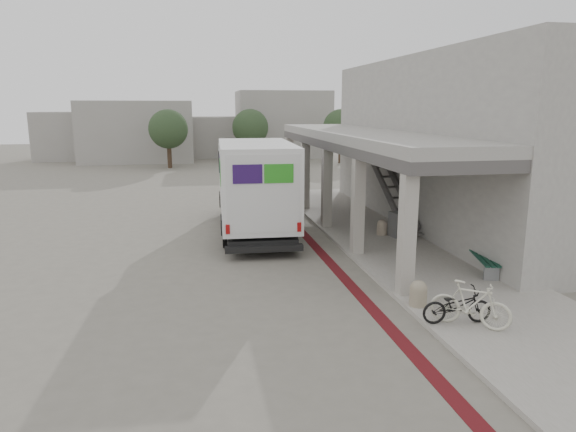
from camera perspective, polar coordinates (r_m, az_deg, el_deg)
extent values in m
plane|color=#6B665C|center=(16.75, 1.29, -5.31)|extent=(120.00, 120.00, 0.00)
cube|color=#541015|center=(18.84, 2.99, -3.33)|extent=(0.35, 40.00, 0.01)
cube|color=gray|center=(17.98, 13.89, -4.25)|extent=(4.40, 28.00, 0.12)
cube|color=gray|center=(22.86, 17.32, 7.76)|extent=(4.30, 17.00, 7.00)
cube|color=#4E4B49|center=(21.36, 8.32, 7.91)|extent=(3.40, 16.90, 0.35)
cube|color=gray|center=(21.34, 8.35, 8.85)|extent=(3.40, 16.90, 0.35)
cube|color=#989590|center=(49.89, -16.38, 9.01)|extent=(10.00, 6.00, 5.50)
cube|color=#989590|center=(53.76, -8.42, 8.75)|extent=(8.00, 6.00, 4.00)
cube|color=#989590|center=(52.50, -0.58, 10.16)|extent=(9.00, 6.00, 6.50)
cube|color=#989590|center=(53.76, -22.50, 8.24)|extent=(7.00, 5.00, 4.50)
cylinder|color=#38281C|center=(43.82, -13.04, 6.79)|extent=(0.36, 0.36, 2.40)
sphere|color=#253921|center=(43.69, -13.17, 9.40)|extent=(3.20, 3.20, 3.20)
cylinder|color=#38281C|center=(46.10, -4.17, 7.31)|extent=(0.36, 0.36, 2.40)
sphere|color=#253921|center=(45.98, -4.20, 9.80)|extent=(3.20, 3.20, 3.20)
cylinder|color=#38281C|center=(46.75, 5.85, 7.35)|extent=(0.36, 0.36, 2.40)
sphere|color=#253921|center=(46.63, 5.90, 9.80)|extent=(3.20, 3.20, 3.20)
cube|color=black|center=(20.95, -3.71, -0.50)|extent=(2.76, 8.00, 0.34)
cube|color=silver|center=(19.64, -3.55, 3.84)|extent=(3.00, 5.99, 2.93)
cube|color=silver|center=(23.51, -4.30, 4.77)|extent=(2.81, 2.28, 2.59)
cube|color=silver|center=(24.81, -4.45, 2.92)|extent=(2.51, 0.80, 0.90)
cube|color=black|center=(24.33, -4.47, 6.49)|extent=(2.51, 0.67, 1.18)
cube|color=black|center=(17.04, -2.66, -3.64)|extent=(2.61, 0.41, 0.20)
cube|color=#2A114E|center=(20.30, -7.59, 5.47)|extent=(0.10, 1.58, 0.85)
cube|color=#28901F|center=(18.62, -7.54, 4.88)|extent=(0.10, 1.58, 0.85)
cube|color=#2A114E|center=(16.58, -4.52, 4.66)|extent=(0.96, 0.08, 0.62)
cube|color=#28901F|center=(16.67, -1.02, 4.74)|extent=(0.96, 0.08, 0.62)
cylinder|color=black|center=(23.76, -7.10, 1.07)|extent=(0.37, 1.03, 1.02)
cylinder|color=black|center=(23.91, -1.42, 1.23)|extent=(0.37, 1.03, 1.02)
cylinder|color=black|center=(18.69, -6.80, -1.94)|extent=(0.37, 1.03, 1.02)
cylinder|color=black|center=(18.88, 0.40, -1.71)|extent=(0.37, 1.03, 1.02)
cube|color=gray|center=(15.87, 21.66, -5.93)|extent=(0.43, 0.20, 0.42)
cube|color=gray|center=(17.40, 20.08, -4.26)|extent=(0.43, 0.20, 0.42)
cube|color=#133B2C|center=(16.53, 20.38, -4.29)|extent=(0.65, 1.96, 0.05)
cube|color=#133B2C|center=(16.57, 20.89, -4.29)|extent=(0.65, 1.96, 0.05)
cube|color=#133B2C|center=(16.61, 21.41, -4.29)|extent=(0.65, 1.96, 0.05)
cylinder|color=gray|center=(13.39, 14.26, -8.72)|extent=(0.43, 0.43, 0.43)
sphere|color=gray|center=(13.31, 14.31, -7.85)|extent=(0.43, 0.43, 0.43)
cylinder|color=gray|center=(20.26, 10.39, -1.50)|extent=(0.40, 0.40, 0.40)
sphere|color=gray|center=(20.22, 10.41, -0.95)|extent=(0.40, 0.40, 0.40)
cube|color=gray|center=(20.03, 11.98, -0.92)|extent=(0.53, 0.64, 0.94)
imported|color=black|center=(12.52, 18.27, -9.44)|extent=(1.66, 0.72, 0.85)
imported|color=beige|center=(12.39, 19.63, -9.23)|extent=(1.71, 1.48, 1.07)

